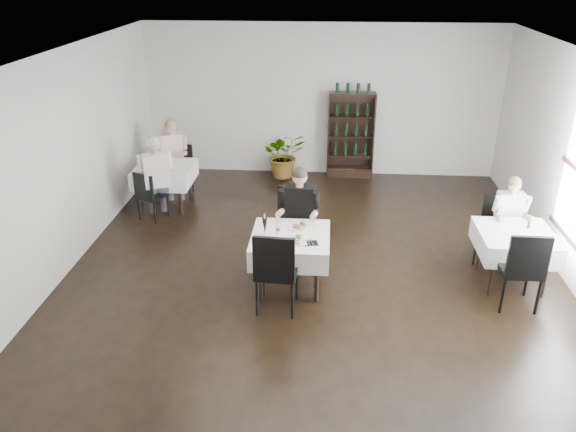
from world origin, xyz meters
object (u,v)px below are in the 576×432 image
object	(u,v)px
potted_tree	(284,155)
diner_main	(299,211)
wine_shelf	(351,136)
main_table	(291,245)

from	to	relation	value
potted_tree	diner_main	world-z (taller)	diner_main
wine_shelf	main_table	xyz separation A→B (m)	(-0.90, -4.31, -0.23)
potted_tree	diner_main	xyz separation A→B (m)	(0.50, -3.61, 0.39)
main_table	potted_tree	distance (m)	4.22
main_table	diner_main	size ratio (longest dim) A/B	0.69
main_table	potted_tree	world-z (taller)	potted_tree
potted_tree	wine_shelf	bearing A→B (deg)	4.91
main_table	potted_tree	size ratio (longest dim) A/B	1.10
wine_shelf	potted_tree	bearing A→B (deg)	-175.09
main_table	diner_main	xyz separation A→B (m)	(0.07, 0.59, 0.24)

